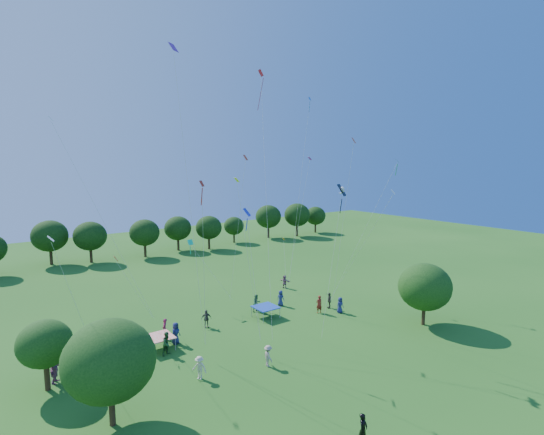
{
  "coord_description": "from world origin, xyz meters",
  "views": [
    {
      "loc": [
        -19.09,
        -11.79,
        15.26
      ],
      "look_at": [
        0.0,
        14.0,
        11.0
      ],
      "focal_mm": 28.0,
      "sensor_mm": 36.0,
      "label": 1
    }
  ],
  "objects": [
    {
      "name": "crowd_person_13",
      "position": [
        9.32,
        18.58,
        0.91
      ],
      "size": [
        0.74,
        0.55,
        1.82
      ],
      "primitive_type": "imported",
      "rotation": [
        0.0,
        0.0,
        2.97
      ],
      "color": "maroon",
      "rests_on": "ground"
    },
    {
      "name": "tent_red_stripe",
      "position": [
        -6.9,
        20.22,
        1.04
      ],
      "size": [
        2.2,
        2.2,
        1.1
      ],
      "color": "#F7441D",
      "rests_on": "ground"
    },
    {
      "name": "pirate_kite",
      "position": [
        5.48,
        12.05,
        12.75
      ],
      "size": [
        2.9,
        1.11,
        12.15
      ],
      "color": "black"
    },
    {
      "name": "small_kite_7",
      "position": [
        0.21,
        27.79,
        6.13
      ],
      "size": [
        2.76,
        4.52,
        5.84
      ],
      "color": "#0DC796"
    },
    {
      "name": "crowd_person_11",
      "position": [
        -14.73,
        19.44,
        0.91
      ],
      "size": [
        1.37,
        1.77,
        1.82
      ],
      "primitive_type": "imported",
      "rotation": [
        0.0,
        0.0,
        1.05
      ],
      "color": "#91547E",
      "rests_on": "ground"
    },
    {
      "name": "crowd_person_2",
      "position": [
        4.48,
        22.68,
        0.9
      ],
      "size": [
        0.91,
        0.54,
        1.79
      ],
      "primitive_type": "imported",
      "rotation": [
        0.0,
        0.0,
        0.07
      ],
      "color": "#24542A",
      "rests_on": "ground"
    },
    {
      "name": "crowd_person_6",
      "position": [
        7.54,
        22.65,
        0.82
      ],
      "size": [
        0.73,
        0.92,
        1.65
      ],
      "primitive_type": "imported",
      "rotation": [
        0.0,
        0.0,
        1.98
      ],
      "color": "navy",
      "rests_on": "ground"
    },
    {
      "name": "crowd_person_9",
      "position": [
        -6.44,
        13.91,
        0.83
      ],
      "size": [
        1.01,
        1.18,
        1.67
      ],
      "primitive_type": "imported",
      "rotation": [
        0.0,
        0.0,
        5.3
      ],
      "color": "beige",
      "rests_on": "ground"
    },
    {
      "name": "man_in_black",
      "position": [
        -2.56,
        2.28,
        0.9
      ],
      "size": [
        0.78,
        0.63,
        1.81
      ],
      "primitive_type": "imported",
      "rotation": [
        0.0,
        0.0,
        0.33
      ],
      "color": "black",
      "rests_on": "ground"
    },
    {
      "name": "near_tree_east",
      "position": [
        15.09,
        10.46,
        3.67
      ],
      "size": [
        4.87,
        4.87,
        5.87
      ],
      "color": "#422B19",
      "rests_on": "ground"
    },
    {
      "name": "red_high_kite",
      "position": [
        3.55,
        20.21,
        18.87
      ],
      "size": [
        4.82,
        8.34,
        22.43
      ],
      "color": "red"
    },
    {
      "name": "crowd_person_12",
      "position": [
        -5.37,
        20.38,
        0.92
      ],
      "size": [
        1.03,
        0.83,
        1.84
      ],
      "primitive_type": "imported",
      "rotation": [
        0.0,
        0.0,
        0.44
      ],
      "color": "navy",
      "rests_on": "ground"
    },
    {
      "name": "crowd_person_1",
      "position": [
        -11.84,
        17.44,
        0.87
      ],
      "size": [
        0.7,
        0.77,
        1.74
      ],
      "primitive_type": "imported",
      "rotation": [
        0.0,
        0.0,
        5.29
      ],
      "color": "maroon",
      "rests_on": "ground"
    },
    {
      "name": "crowd_person_8",
      "position": [
        -6.75,
        18.85,
        0.94
      ],
      "size": [
        1.02,
        0.72,
        1.88
      ],
      "primitive_type": "imported",
      "rotation": [
        0.0,
        0.0,
        0.26
      ],
      "color": "#214D23",
      "rests_on": "ground"
    },
    {
      "name": "crowd_person_5",
      "position": [
        11.8,
        27.35,
        0.79
      ],
      "size": [
        0.98,
        1.57,
        1.59
      ],
      "primitive_type": "imported",
      "rotation": [
        0.0,
        0.0,
        1.9
      ],
      "color": "#955776",
      "rests_on": "ground"
    },
    {
      "name": "small_kite_14",
      "position": [
        -14.41,
        15.88,
        8.71
      ],
      "size": [
        3.05,
        2.77,
        9.67
      ],
      "color": "white"
    },
    {
      "name": "small_kite_13",
      "position": [
        13.26,
        25.57,
        12.02
      ],
      "size": [
        3.04,
        0.7,
        14.47
      ],
      "color": "purple"
    },
    {
      "name": "small_kite_5",
      "position": [
        -6.29,
        16.2,
        18.49
      ],
      "size": [
        2.32,
        0.76,
        21.91
      ],
      "color": "#671A9E"
    },
    {
      "name": "near_tree_north",
      "position": [
        -15.31,
        18.69,
        3.24
      ],
      "size": [
        3.52,
        3.52,
        4.84
      ],
      "color": "#422B19",
      "rests_on": "ground"
    },
    {
      "name": "small_kite_1",
      "position": [
        2.2,
        21.67,
        12.67
      ],
      "size": [
        0.66,
        3.28,
        14.55
      ],
      "color": "red"
    },
    {
      "name": "small_kite_8",
      "position": [
        -5.94,
        13.9,
        10.9
      ],
      "size": [
        1.78,
        3.17,
        12.72
      ],
      "color": "red"
    },
    {
      "name": "small_kite_11",
      "position": [
        -10.74,
        26.36,
        13.82
      ],
      "size": [
        6.96,
        3.69,
        17.63
      ],
      "color": "#1A904A"
    },
    {
      "name": "crowd_person_7",
      "position": [
        -5.69,
        21.95,
        0.88
      ],
      "size": [
        0.72,
        0.78,
        1.77
      ],
      "primitive_type": "imported",
      "rotation": [
        0.0,
        0.0,
        4.13
      ],
      "color": "maroon",
      "rests_on": "ground"
    },
    {
      "name": "small_kite_10",
      "position": [
        -2.12,
        14.75,
        10.48
      ],
      "size": [
        1.94,
        0.66,
        12.77
      ],
      "color": "#CEEA14"
    },
    {
      "name": "small_kite_4",
      "position": [
        14.41,
        27.02,
        16.59
      ],
      "size": [
        4.37,
        1.62,
        21.59
      ],
      "color": "blue"
    },
    {
      "name": "near_tree_west",
      "position": [
        -12.93,
        12.16,
        3.96
      ],
      "size": [
        5.25,
        5.25,
        6.33
      ],
      "color": "#422B19",
      "rests_on": "ground"
    },
    {
      "name": "crowd_person_14",
      "position": [
        -9.8,
        18.71,
        0.81
      ],
      "size": [
        0.89,
        0.85,
        1.63
      ],
      "primitive_type": "imported",
      "rotation": [
        0.0,
        0.0,
        3.84
      ],
      "color": "#214E22",
      "rests_on": "ground"
    },
    {
      "name": "tent_blue",
      "position": [
        4.27,
        20.83,
        1.04
      ],
      "size": [
        2.2,
        2.2,
        1.1
      ],
      "color": "#1A42A9",
      "rests_on": "ground"
    },
    {
      "name": "small_kite_6",
      "position": [
        8.5,
        11.23,
        9.9
      ],
      "size": [
        2.6,
        9.31,
        11.81
      ],
      "color": "white"
    },
    {
      "name": "small_kite_2",
      "position": [
        12.31,
        28.14,
        4.91
      ],
      "size": [
        1.79,
        2.78,
        4.61
      ],
      "color": "orange"
    },
    {
      "name": "small_kite_9",
      "position": [
        10.15,
        15.68,
        13.82
      ],
      "size": [
        0.68,
        2.7,
        16.1
      ],
      "color": "#E0440B"
    },
    {
      "name": "treeline",
      "position": [
        -1.73,
        55.43,
        4.09
      ],
      "size": [
        88.01,
        8.77,
        6.77
      ],
      "color": "#422B19",
      "rests_on": "ground"
    },
    {
      "name": "crowd_person_4",
      "position": [
        -1.63,
        22.02,
        0.83
      ],
      "size": [
        1.06,
        0.69,
        1.67
      ],
      "primitive_type": "imported",
      "rotation": [
        0.0,
        0.0,
        6.01
      ],
      "color": "#443936",
      "rests_on": "ground"
    },
    {
      "name": "crowd_person_0",
      "position": [
        11.07,
        17.36,
        0.81
      ],
      "size": [
        0.82,
        0.47,
        1.62
      ],
      "primitive_type": "imported",
      "rotation": [
        0.0,
        0.0,
        6.23
      ],
      "color": "navy",
      "rests_on": "ground"
    },
    {
      "name": "small_kite_12",
      "position": [
        -1.2,
        15.47,
        10.25
      ],
      "size": [
        0.88,
        1.83,
        10.35
      ],
      "color": "#141DD1"
    },
    {
      "name": "small_kite_3",
      "position": [
        12.54,
        13.94,
        11.86
      ],
      "size": [
        3.65,
        5.21,
        14.19
      ],
      "color": "#198E31"
    },
    {
      "name": "small_kite_0",
      "position": [
        -8.57,
        23.89,
        6.37
      ],
      "size": [
        3.25,
        0.59,
        6.13
      ],
      "color": "#C7470B"
    },
    {
      "name": "crowd_person_10",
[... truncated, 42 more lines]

